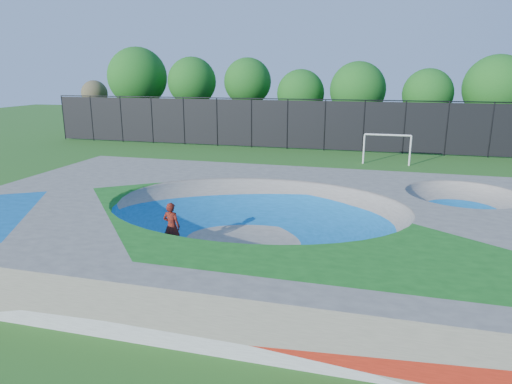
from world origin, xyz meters
TOP-DOWN VIEW (x-y plane):
  - ground at (0.00, 0.00)m, footprint 120.00×120.00m
  - skate_deck at (0.00, 0.00)m, footprint 22.00×14.00m
  - skater at (-2.68, -1.44)m, footprint 0.66×0.46m
  - skateboard at (-2.68, -1.44)m, footprint 0.79×0.27m
  - soccer_goal at (4.74, 16.37)m, footprint 3.13×0.12m
  - fence at (0.00, 21.00)m, footprint 48.09×0.09m
  - treeline at (1.60, 26.01)m, footprint 51.97×7.25m

SIDE VIEW (x-z plane):
  - ground at x=0.00m, z-range 0.00..0.00m
  - skateboard at x=-2.68m, z-range 0.00..0.05m
  - skate_deck at x=0.00m, z-range 0.00..1.50m
  - skater at x=-2.68m, z-range 0.00..1.73m
  - soccer_goal at x=4.74m, z-range 0.40..2.47m
  - fence at x=0.00m, z-range 0.08..4.12m
  - treeline at x=1.60m, z-range 0.69..9.12m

